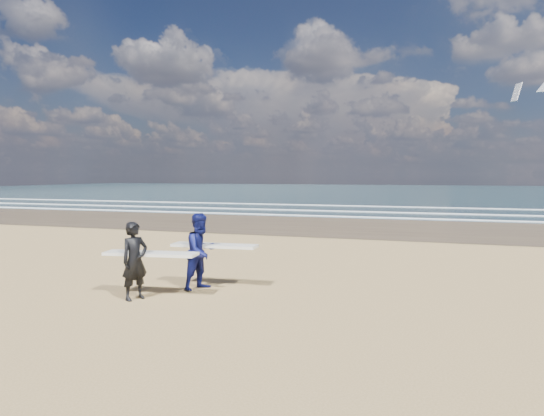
% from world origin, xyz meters
% --- Properties ---
extents(ocean, '(220.00, 100.00, 0.02)m').
position_xyz_m(ocean, '(20.00, 72.00, 0.01)').
color(ocean, '#1B343D').
rests_on(ocean, ground).
extents(surfer_near, '(2.25, 1.15, 1.79)m').
position_xyz_m(surfer_near, '(0.16, 0.22, 0.91)').
color(surfer_near, black).
rests_on(surfer_near, ground).
extents(surfer_far, '(2.23, 1.25, 1.91)m').
position_xyz_m(surfer_far, '(1.14, 1.57, 0.96)').
color(surfer_far, '#0E124E').
rests_on(surfer_far, ground).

